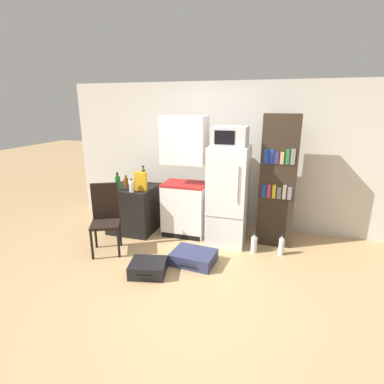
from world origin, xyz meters
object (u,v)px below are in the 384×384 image
at_px(cereal_box, 141,181).
at_px(chair, 105,213).
at_px(side_table, 134,208).
at_px(bottle_milk_white, 132,187).
at_px(kitchen_hutch, 185,181).
at_px(bottle_ketchup_red, 135,185).
at_px(bottle_olive_oil, 144,176).
at_px(water_bottle_middle, 254,244).
at_px(bottle_amber_beer, 126,182).
at_px(suitcase_large_flat, 148,268).
at_px(water_bottle_front, 281,246).
at_px(refrigerator, 228,195).
at_px(bowl, 132,182).
at_px(suitcase_small_flat, 194,257).
at_px(microwave, 230,136).
at_px(bottle_green_tall, 118,183).
at_px(bookshelf, 278,182).

height_order(cereal_box, chair, cereal_box).
height_order(side_table, bottle_milk_white, bottle_milk_white).
height_order(kitchen_hutch, bottle_ketchup_red, kitchen_hutch).
distance_m(bottle_olive_oil, water_bottle_middle, 2.18).
bearing_deg(bottle_amber_beer, bottle_olive_oil, 47.72).
distance_m(side_table, kitchen_hutch, 1.03).
bearing_deg(suitcase_large_flat, water_bottle_front, 19.91).
bearing_deg(bottle_olive_oil, refrigerator, -7.25).
relative_size(bowl, suitcase_small_flat, 0.27).
bearing_deg(bottle_ketchup_red, cereal_box, -26.24).
relative_size(bottle_olive_oil, suitcase_large_flat, 0.61).
bearing_deg(refrigerator, bottle_olive_oil, 172.75).
bearing_deg(bottle_olive_oil, suitcase_large_flat, -63.28).
xyz_separation_m(refrigerator, water_bottle_middle, (0.46, -0.27, -0.63)).
distance_m(side_table, water_bottle_middle, 2.10).
xyz_separation_m(bottle_amber_beer, water_bottle_front, (2.57, -0.19, -0.72)).
bearing_deg(cereal_box, chair, -114.70).
bearing_deg(microwave, cereal_box, -171.31).
relative_size(refrigerator, bottle_olive_oil, 4.76).
distance_m(refrigerator, suitcase_large_flat, 1.64).
xyz_separation_m(side_table, microwave, (1.61, 0.03, 1.27)).
xyz_separation_m(bottle_amber_beer, bottle_ketchup_red, (0.22, -0.10, -0.01)).
distance_m(bottle_amber_beer, water_bottle_middle, 2.32).
bearing_deg(chair, water_bottle_middle, -11.80).
distance_m(bottle_ketchup_red, suitcase_large_flat, 1.55).
xyz_separation_m(microwave, water_bottle_front, (0.84, -0.23, -1.53)).
bearing_deg(bottle_ketchup_red, suitcase_small_flat, -29.76).
bearing_deg(water_bottle_middle, bottle_amber_beer, 173.95).
distance_m(bowl, water_bottle_middle, 2.32).
bearing_deg(side_table, bottle_ketchup_red, -46.45).
xyz_separation_m(chair, suitcase_small_flat, (1.35, -0.01, -0.50)).
bearing_deg(suitcase_large_flat, bottle_green_tall, 121.57).
distance_m(bottle_olive_oil, cereal_box, 0.43).
relative_size(microwave, suitcase_small_flat, 0.80).
bearing_deg(bottle_green_tall, bottle_ketchup_red, 37.02).
xyz_separation_m(bottle_ketchup_red, suitcase_large_flat, (0.73, -1.13, -0.76)).
bearing_deg(bottle_milk_white, kitchen_hutch, 28.35).
distance_m(refrigerator, suitcase_small_flat, 1.12).
bearing_deg(chair, bookshelf, -3.68).
xyz_separation_m(bottle_ketchup_red, chair, (-0.14, -0.68, -0.27)).
distance_m(side_table, bookshelf, 2.41).
distance_m(refrigerator, microwave, 0.90).
relative_size(bowl, chair, 0.17).
xyz_separation_m(bottle_milk_white, bottle_green_tall, (-0.25, 0.02, 0.03)).
xyz_separation_m(side_table, bookshelf, (2.32, 0.20, 0.60)).
bearing_deg(bookshelf, bottle_ketchup_red, -172.10).
relative_size(bowl, water_bottle_middle, 0.55).
height_order(bottle_ketchup_red, cereal_box, cereal_box).
bearing_deg(suitcase_small_flat, suitcase_large_flat, -132.14).
distance_m(bottle_amber_beer, chair, 0.83).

